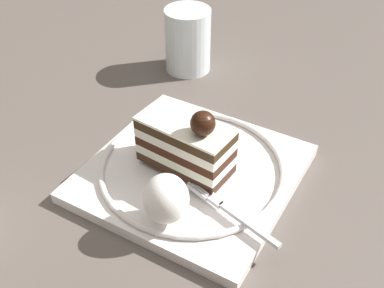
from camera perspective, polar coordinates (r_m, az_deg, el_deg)
The scene contains 6 objects.
ground_plane at distance 0.54m, azimuth 1.70°, elevation -5.53°, with size 2.40×2.40×0.00m, color #544B46.
dessert_plate at distance 0.55m, azimuth -0.00°, elevation -3.27°, with size 0.25×0.25×0.02m.
cake_slice at distance 0.52m, azimuth -0.67°, elevation 0.07°, with size 0.11×0.07×0.09m.
whipped_cream_dollop at distance 0.47m, azimuth -3.17°, elevation -6.61°, with size 0.05×0.05×0.05m, color white.
fork at distance 0.49m, azimuth 4.58°, elevation -8.06°, with size 0.11×0.06×0.00m.
drink_glass_near at distance 0.74m, azimuth -0.51°, elevation 11.98°, with size 0.07×0.07×0.10m.
Camera 1 is at (0.13, -0.36, 0.38)m, focal length 44.23 mm.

